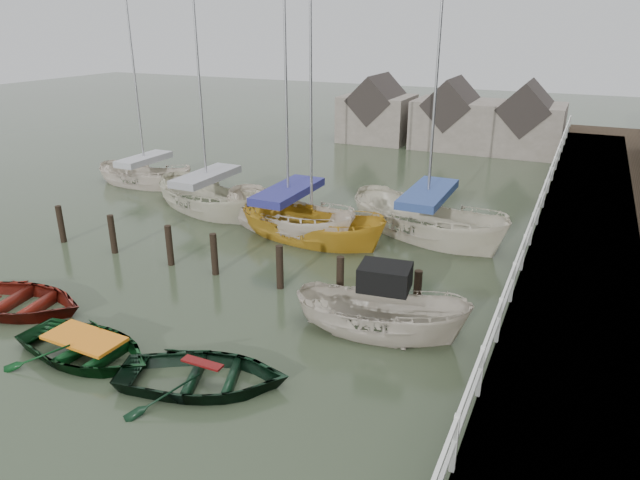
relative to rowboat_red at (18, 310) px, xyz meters
The scene contains 13 objects.
ground 5.10m from the rowboat_red, 16.52° to the left, with size 120.00×120.00×0.00m, color #2A3220.
pier 18.38m from the rowboat_red, 38.56° to the left, with size 3.04×32.00×2.70m.
mooring_pilings 5.86m from the rowboat_red, 49.70° to the left, with size 13.72×0.22×1.80m.
far_sheds 28.10m from the rowboat_red, 78.23° to the left, with size 14.00×4.08×4.39m.
rowboat_red is the anchor object (origin of this frame).
rowboat_green 3.81m from the rowboat_red, 14.74° to the right, with size 2.74×3.84×0.80m, color black.
rowboat_dkgreen 7.00m from the rowboat_red, ahead, with size 2.77×3.88×0.80m, color black.
motorboat 10.30m from the rowboat_red, 18.14° to the left, with size 4.82×2.34×2.76m.
sailboat_a 9.97m from the rowboat_red, 92.95° to the left, with size 6.87×4.63×10.91m.
sailboat_b 9.96m from the rowboat_red, 67.18° to the left, with size 7.32×4.88×11.76m.
sailboat_c 10.11m from the rowboat_red, 59.86° to the left, with size 6.52×3.21×10.84m.
sailboat_d 14.10m from the rowboat_red, 50.97° to the left, with size 7.59×5.38×11.45m.
sailboat_e 13.22m from the rowboat_red, 115.45° to the left, with size 5.55×2.09×10.34m.
Camera 1 is at (9.05, -10.83, 7.73)m, focal length 32.00 mm.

